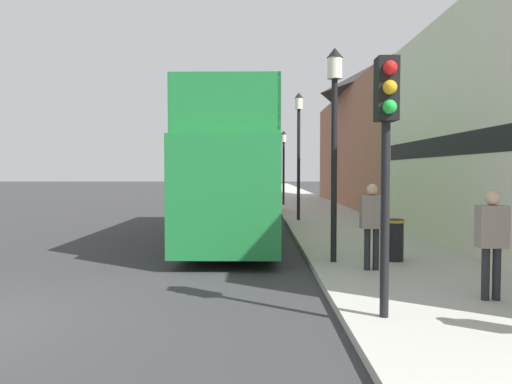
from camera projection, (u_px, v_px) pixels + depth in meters
The scene contains 12 objects.
ground_plane at pixel (172, 209), 27.52m from camera, with size 144.00×144.00×0.00m, color #333335.
sidewalk at pixel (319, 213), 24.52m from camera, with size 3.84×108.00×0.14m.
brick_terrace_rear at pixel (392, 131), 29.47m from camera, with size 6.00×19.30×8.99m.
tour_bus at pixel (237, 179), 15.65m from camera, with size 2.59×10.56×4.25m.
parked_car_ahead_of_bus at pixel (258, 200), 24.18m from camera, with size 1.87×4.50×1.51m.
pedestrian_second at pixel (492, 234), 7.65m from camera, with size 0.44×0.24×1.69m.
pedestrian_third at pixel (372, 218), 10.00m from camera, with size 0.46×0.25×1.74m.
traffic_signal at pixel (386, 127), 6.68m from camera, with size 0.28×0.42×3.51m.
lamp_post_nearest at pixel (334, 115), 10.82m from camera, with size 0.35×0.35×4.66m.
lamp_post_second at pixel (299, 133), 20.08m from camera, with size 0.35×0.35×5.14m.
lamp_post_third at pixel (283, 153), 29.37m from camera, with size 0.35×0.35×4.35m.
litter_bin at pixel (393, 239), 11.07m from camera, with size 0.48×0.48×0.92m.
Camera 1 is at (4.61, -6.45, 2.14)m, focal length 35.00 mm.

